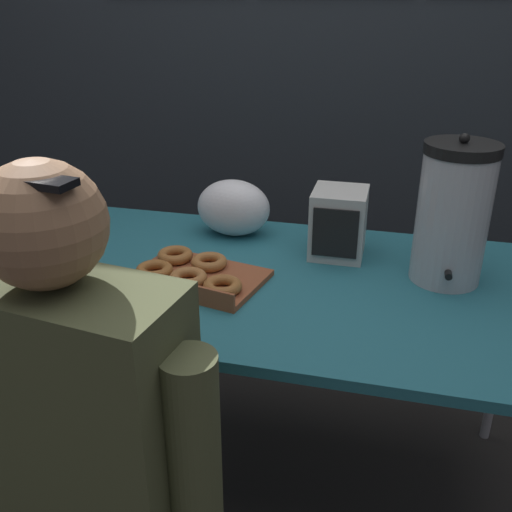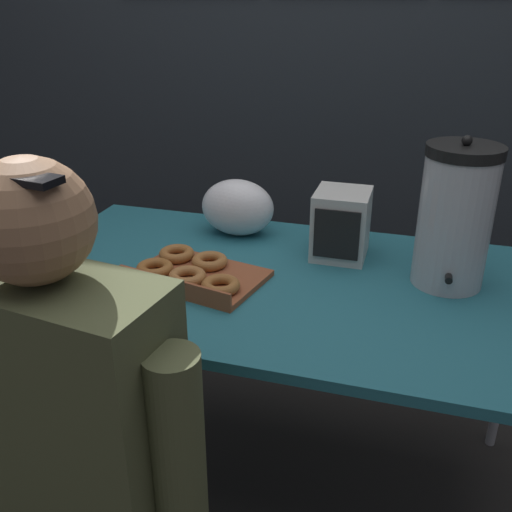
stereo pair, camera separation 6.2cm
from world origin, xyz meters
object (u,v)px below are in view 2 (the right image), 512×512
at_px(cell_phone, 82,305).
at_px(coffee_urn, 455,217).
at_px(donut_box, 193,273).
at_px(person_seated, 74,466).
at_px(space_heater, 341,224).

bearing_deg(cell_phone, coffee_urn, 17.16).
distance_m(donut_box, person_seated, 0.59).
distance_m(coffee_urn, person_seated, 1.08).
xyz_separation_m(donut_box, coffee_urn, (0.66, 0.18, 0.17)).
distance_m(cell_phone, space_heater, 0.76).
distance_m(donut_box, coffee_urn, 0.71).
bearing_deg(space_heater, coffee_urn, -17.23).
xyz_separation_m(space_heater, person_seated, (-0.40, -0.83, -0.26)).
xyz_separation_m(cell_phone, space_heater, (0.57, 0.49, 0.09)).
height_order(donut_box, space_heater, space_heater).
xyz_separation_m(coffee_urn, person_seated, (-0.71, -0.74, -0.35)).
distance_m(donut_box, cell_phone, 0.31).
height_order(coffee_urn, cell_phone, coffee_urn).
distance_m(donut_box, space_heater, 0.46).
height_order(cell_phone, space_heater, space_heater).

